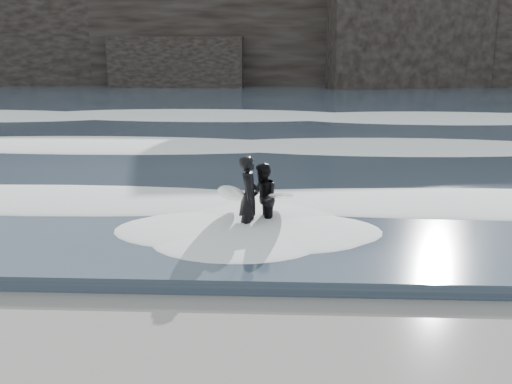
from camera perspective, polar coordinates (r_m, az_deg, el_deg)
sea at (r=36.87m, az=2.27°, el=7.38°), size 90.00×52.00×0.30m
headland at (r=53.59m, az=2.48°, el=14.77°), size 70.00×9.00×10.00m
foam_near at (r=17.13m, az=1.69°, el=0.01°), size 60.00×3.20×0.20m
foam_mid at (r=23.97m, az=2.00°, el=4.22°), size 60.00×4.00×0.24m
foam_far at (r=32.86m, az=2.21°, el=7.05°), size 60.00×4.80×0.30m
surfer_left at (r=14.61m, az=-0.95°, el=-0.34°), size 0.98×2.12×1.86m
surfer_right at (r=14.88m, az=0.88°, el=-0.51°), size 1.14×2.26×1.64m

